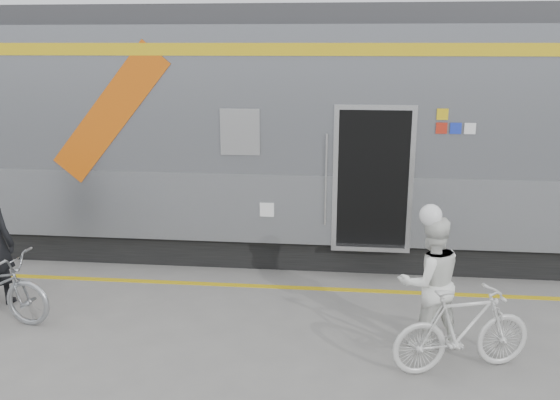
# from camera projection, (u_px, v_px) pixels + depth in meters

# --- Properties ---
(ground) EXTENTS (90.00, 90.00, 0.00)m
(ground) POSITION_uv_depth(u_px,v_px,m) (247.00, 361.00, 6.81)
(ground) COLOR slate
(ground) RESTS_ON ground
(train) EXTENTS (24.00, 3.17, 4.10)m
(train) POSITION_uv_depth(u_px,v_px,m) (244.00, 130.00, 10.39)
(train) COLOR black
(train) RESTS_ON ground
(safety_strip) EXTENTS (24.00, 0.12, 0.01)m
(safety_strip) POSITION_uv_depth(u_px,v_px,m) (270.00, 287.00, 8.88)
(safety_strip) COLOR gold
(safety_strip) RESTS_ON ground
(woman) EXTENTS (0.93, 0.82, 1.62)m
(woman) POSITION_uv_depth(u_px,v_px,m) (430.00, 282.00, 6.98)
(woman) COLOR white
(woman) RESTS_ON ground
(bicycle_right) EXTENTS (1.69, 0.93, 0.98)m
(bicycle_right) POSITION_uv_depth(u_px,v_px,m) (462.00, 330.00, 6.50)
(bicycle_right) COLOR beige
(bicycle_right) RESTS_ON ground
(helmet_woman) EXTENTS (0.26, 0.26, 0.26)m
(helmet_woman) POSITION_uv_depth(u_px,v_px,m) (435.00, 206.00, 6.74)
(helmet_woman) COLOR white
(helmet_woman) RESTS_ON woman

